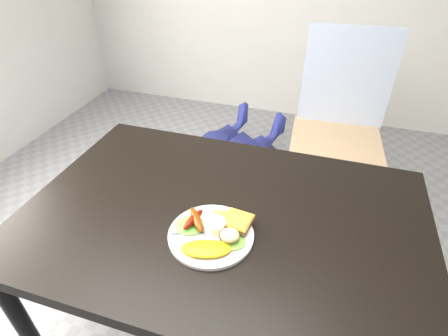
% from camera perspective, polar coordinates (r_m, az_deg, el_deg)
% --- Properties ---
extents(dining_table, '(1.20, 0.80, 0.04)m').
position_cam_1_polar(dining_table, '(1.07, -0.09, -8.09)').
color(dining_table, black).
rests_on(dining_table, ground).
extents(dining_chair, '(0.51, 0.51, 0.06)m').
position_cam_1_polar(dining_chair, '(2.04, 17.69, 3.86)').
color(dining_chair, tan).
rests_on(dining_chair, ground).
extents(person, '(0.65, 0.49, 1.64)m').
position_cam_1_polar(person, '(1.82, -3.22, 14.68)').
color(person, navy).
rests_on(person, ground).
extents(plate, '(0.24, 0.24, 0.01)m').
position_cam_1_polar(plate, '(0.98, -2.14, -10.86)').
color(plate, white).
rests_on(plate, dining_table).
extents(lettuce_left, '(0.11, 0.10, 0.01)m').
position_cam_1_polar(lettuce_left, '(1.00, -5.59, -9.29)').
color(lettuce_left, '#559136').
rests_on(lettuce_left, plate).
extents(lettuce_right, '(0.08, 0.08, 0.01)m').
position_cam_1_polar(lettuce_right, '(0.95, 1.52, -11.99)').
color(lettuce_right, olive).
rests_on(lettuce_right, plate).
extents(omelette, '(0.14, 0.10, 0.02)m').
position_cam_1_polar(omelette, '(0.93, -2.99, -13.03)').
color(omelette, '#E2AD0B').
rests_on(omelette, plate).
extents(sausage_a, '(0.04, 0.09, 0.02)m').
position_cam_1_polar(sausage_a, '(0.99, -5.05, -8.35)').
color(sausage_a, '#681903').
rests_on(sausage_a, lettuce_left).
extents(sausage_b, '(0.08, 0.10, 0.03)m').
position_cam_1_polar(sausage_b, '(0.99, -4.53, -8.38)').
color(sausage_b, '#69320A').
rests_on(sausage_b, lettuce_left).
extents(ramekin, '(0.07, 0.07, 0.04)m').
position_cam_1_polar(ramekin, '(0.97, -1.55, -9.48)').
color(ramekin, white).
rests_on(ramekin, plate).
extents(toast_a, '(0.08, 0.08, 0.01)m').
position_cam_1_polar(toast_a, '(1.01, 0.17, -8.49)').
color(toast_a, brown).
rests_on(toast_a, plate).
extents(toast_b, '(0.09, 0.09, 0.01)m').
position_cam_1_polar(toast_b, '(0.99, 2.21, -8.66)').
color(toast_b, brown).
rests_on(toast_b, toast_a).
extents(potato_salad, '(0.06, 0.05, 0.03)m').
position_cam_1_polar(potato_salad, '(0.94, 0.96, -10.94)').
color(potato_salad, beige).
rests_on(potato_salad, lettuce_right).
extents(fork, '(0.13, 0.07, 0.00)m').
position_cam_1_polar(fork, '(0.98, -4.57, -10.49)').
color(fork, '#ADAFB7').
rests_on(fork, plate).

